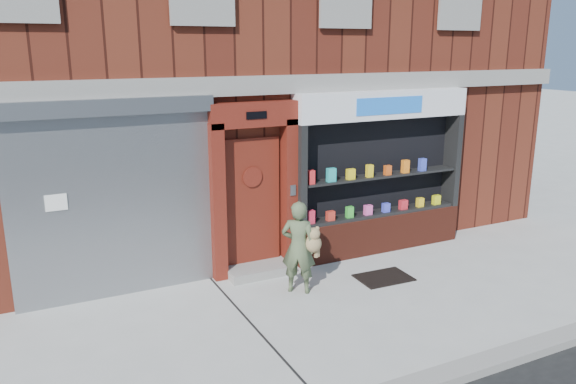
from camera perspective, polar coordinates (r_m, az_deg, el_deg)
ground at (r=8.61m, az=6.34°, el=-11.39°), size 80.00×80.00×0.00m
curb at (r=7.10m, az=16.15°, el=-17.43°), size 60.00×0.30×0.12m
building at (r=13.18m, az=-7.80°, el=15.49°), size 12.00×8.16×8.00m
shutter_bay at (r=8.74m, az=-17.39°, el=0.42°), size 3.10×0.30×3.04m
red_door_bay at (r=9.33m, az=-3.47°, el=0.29°), size 1.52×0.58×2.90m
pharmacy_bay at (r=10.50m, az=9.29°, el=1.26°), size 3.50×0.41×3.00m
woman at (r=8.74m, az=1.23°, el=-5.56°), size 0.68×0.61×1.48m
doormat at (r=9.62m, az=9.70°, el=-8.57°), size 0.91×0.66×0.02m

